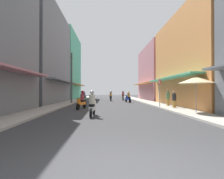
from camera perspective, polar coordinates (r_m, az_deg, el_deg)
ground_plane at (r=21.39m, az=-1.06°, el=-4.68°), size 98.23×98.23×0.00m
sidewalk_left at (r=21.94m, az=-15.13°, el=-4.40°), size 1.93×52.65×0.12m
sidewalk_right at (r=22.15m, az=12.88°, el=-4.37°), size 1.93×52.65×0.12m
building_left_mid at (r=24.11m, az=-24.11°, el=10.29°), size 7.05×12.14×12.12m
building_left_far at (r=35.90m, az=-16.61°, el=7.27°), size 7.05×11.92×12.85m
building_right_mid at (r=19.29m, az=28.38°, el=8.46°), size 7.05×11.89×9.08m
building_right_far at (r=30.48m, az=16.43°, el=5.08°), size 7.05×11.25×9.06m
motorbike_green at (r=23.15m, az=-9.30°, el=-2.62°), size 0.55×1.81×1.58m
motorbike_white at (r=10.25m, az=-6.61°, el=-5.17°), size 0.55×1.81×1.58m
motorbike_silver at (r=28.76m, az=3.77°, el=-2.23°), size 0.60×1.80×1.58m
motorbike_blue at (r=22.83m, az=5.45°, el=-2.65°), size 0.70×1.76×1.58m
motorbike_black at (r=26.60m, az=-0.44°, el=-2.36°), size 0.55×1.81×1.58m
motorbike_orange at (r=14.50m, az=-10.24°, el=-3.82°), size 0.73×1.75×1.58m
pedestrian_far at (r=15.68m, az=20.24°, el=-3.27°), size 0.34×0.34×1.57m
pedestrian_foreground at (r=17.33m, az=18.34°, el=-2.81°), size 0.34×0.34×1.68m
vendor_umbrella at (r=12.57m, az=26.45°, el=2.88°), size 2.33×2.33×2.50m
utility_pole at (r=21.41m, az=-13.48°, el=3.93°), size 0.20×1.20×6.26m
street_sign_no_entry at (r=16.00m, az=15.76°, el=0.12°), size 0.07×0.60×2.65m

